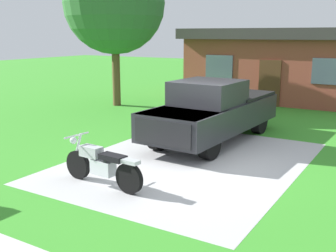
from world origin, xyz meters
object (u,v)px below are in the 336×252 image
object	(u,v)px
motorcycle	(102,165)
neighbor_house	(286,63)
pickup_truck	(215,110)
shade_tree	(114,3)

from	to	relation	value
motorcycle	neighbor_house	bearing A→B (deg)	90.27
pickup_truck	shade_tree	xyz separation A→B (m)	(-6.59, 3.54, 3.61)
motorcycle	pickup_truck	distance (m)	4.89
shade_tree	neighbor_house	xyz separation A→B (m)	(6.10, 5.96, -2.77)
motorcycle	pickup_truck	size ratio (longest dim) A/B	0.39
neighbor_house	motorcycle	bearing A→B (deg)	-89.73
motorcycle	pickup_truck	world-z (taller)	pickup_truck
motorcycle	shade_tree	bearing A→B (deg)	126.32
shade_tree	neighbor_house	distance (m)	8.97
pickup_truck	neighbor_house	distance (m)	9.55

